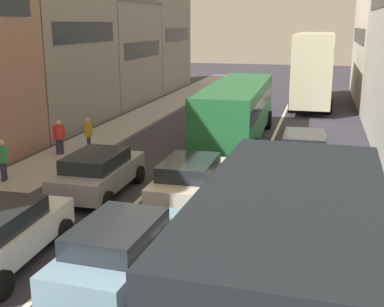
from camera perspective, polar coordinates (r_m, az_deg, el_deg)
sidewalk_left at (r=26.04m, az=-9.87°, el=2.01°), size 2.60×64.00×0.14m
lane_stripe_left at (r=24.44m, az=0.89°, el=1.24°), size 0.16×60.00×0.01m
lane_stripe_right at (r=23.89m, az=8.83°, el=0.75°), size 0.16×60.00×0.01m
building_row_left at (r=27.98m, az=-20.65°, el=13.02°), size 7.20×43.90×12.76m
removalist_box_truck at (r=8.13m, az=11.54°, el=-12.85°), size 2.90×7.77×3.58m
sedan_centre_lane_second at (r=11.45m, az=-8.20°, el=-10.77°), size 2.21×4.37×1.49m
hatchback_centre_lane_third at (r=16.13m, az=-0.21°, el=-2.97°), size 2.06×4.30×1.49m
sedan_left_lane_third at (r=17.22m, az=-10.72°, el=-2.08°), size 2.09×4.32×1.49m
sedan_right_lane_behind_truck at (r=15.03m, az=12.48°, el=-4.67°), size 2.26×4.40×1.49m
wagon_right_lane_far at (r=20.41m, az=12.70°, el=0.46°), size 2.12×4.33×1.49m
bus_mid_queue_primary at (r=24.21m, az=5.19°, el=5.29°), size 2.97×10.55×2.90m
bus_far_queue_secondary at (r=36.27m, az=13.81°, el=9.75°), size 2.84×10.51×5.06m
pedestrian_near_kerb at (r=19.20m, az=-20.94°, el=-0.60°), size 0.34×0.52×1.66m
pedestrian_mid_sidewalk at (r=22.36m, az=-15.03°, el=1.93°), size 0.41×0.41×1.66m
pedestrian_far_sidewalk at (r=22.62m, az=-11.82°, el=2.27°), size 0.34×0.50×1.66m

